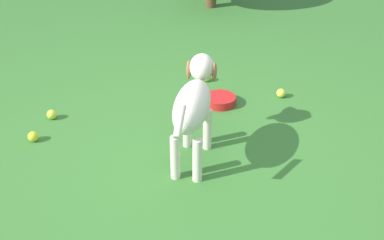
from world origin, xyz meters
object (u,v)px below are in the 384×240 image
Objects in this scene: tennis_ball_1 at (52,114)px; water_bowl at (220,100)px; tennis_ball_2 at (206,77)px; tennis_ball_0 at (33,137)px; dog at (194,103)px; tennis_ball_3 at (281,93)px.

tennis_ball_1 reaches higher than water_bowl.
tennis_ball_2 is 0.37m from water_bowl.
water_bowl is at bearing 86.19° from tennis_ball_0.
tennis_ball_0 and tennis_ball_2 have the same top height.
tennis_ball_3 is (-0.40, 0.89, -0.33)m from dog.
water_bowl is at bearing -102.81° from tennis_ball_3.
tennis_ball_1 is 1.00× the size of tennis_ball_2.
dog is at bearing 54.60° from tennis_ball_0.
tennis_ball_2 is at bearing -141.82° from tennis_ball_3.
tennis_ball_0 is at bearing -78.24° from tennis_ball_2.
tennis_ball_2 and tennis_ball_3 have the same top height.
water_bowl is (-0.50, 0.45, -0.33)m from dog.
tennis_ball_3 is (0.19, 1.72, 0.00)m from tennis_ball_0.
tennis_ball_0 is 1.00× the size of tennis_ball_2.
dog is 10.26× the size of tennis_ball_2.
dog is 0.75m from water_bowl.
tennis_ball_2 is at bearing 92.77° from tennis_ball_1.
water_bowl is (0.08, 1.27, -0.00)m from tennis_ball_0.
dog is 3.08× the size of water_bowl.
tennis_ball_0 is at bearing -96.18° from tennis_ball_3.
tennis_ball_0 is (-0.58, -0.82, -0.33)m from dog.
tennis_ball_1 is 1.15m from water_bowl.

